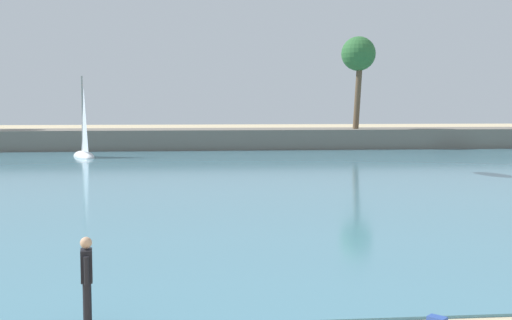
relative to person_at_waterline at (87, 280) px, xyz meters
The scene contains 4 objects.
sea 44.06m from the person_at_waterline, 84.22° to the left, with size 220.00×87.91×0.06m, color teal.
palm_headland 47.87m from the person_at_waterline, 88.77° to the left, with size 104.27×6.38×13.28m.
person_at_waterline is the anchor object (origin of this frame).
sailboat_mid_bay 39.48m from the person_at_waterline, 98.80° to the left, with size 2.71×4.69×6.52m.
Camera 1 is at (-2.61, -2.68, 4.01)m, focal length 46.58 mm.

